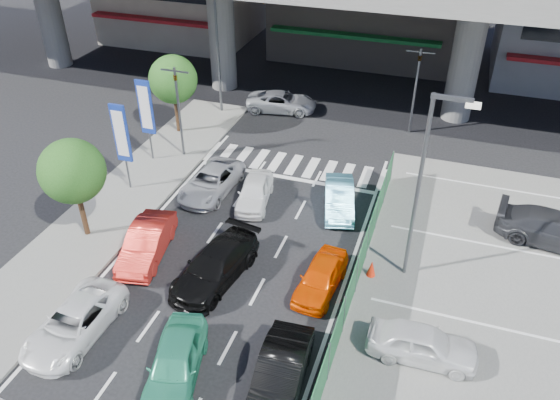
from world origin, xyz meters
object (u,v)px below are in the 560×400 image
(traffic_light_right, at_px, (418,70))
(kei_truck_front_right, at_px, (339,198))
(street_lamp_right, at_px, (425,176))
(sedan_black_mid, at_px, (215,266))
(taxi_teal_mid, at_px, (175,362))
(parked_sedan_white, at_px, (423,344))
(hatch_black_mid_right, at_px, (280,375))
(taxi_orange_left, at_px, (147,243))
(traffic_light_left, at_px, (177,90))
(sedan_white_mid_left, at_px, (74,323))
(traffic_cone, at_px, (371,268))
(signboard_near, at_px, (121,136))
(wagon_silver_front_left, at_px, (211,182))
(parked_sedan_dgrey, at_px, (556,230))
(sedan_white_front_mid, at_px, (254,192))
(taxi_orange_right, at_px, (321,277))
(tree_near, at_px, (72,172))
(street_lamp_left, at_px, (220,40))
(crossing_wagon_silver, at_px, (282,102))
(signboard_far, at_px, (146,110))

(traffic_light_right, height_order, kei_truck_front_right, traffic_light_right)
(street_lamp_right, bearing_deg, sedan_black_mid, -159.30)
(taxi_teal_mid, distance_m, parked_sedan_white, 8.40)
(hatch_black_mid_right, distance_m, taxi_orange_left, 8.90)
(traffic_light_left, distance_m, sedan_white_mid_left, 13.79)
(sedan_white_mid_left, height_order, traffic_cone, sedan_white_mid_left)
(traffic_light_left, height_order, taxi_orange_left, traffic_light_left)
(signboard_near, relative_size, wagon_silver_front_left, 1.06)
(taxi_orange_left, bearing_deg, signboard_near, 118.07)
(taxi_teal_mid, xyz_separation_m, hatch_black_mid_right, (3.45, 0.61, 0.00))
(wagon_silver_front_left, bearing_deg, traffic_light_left, 139.62)
(traffic_light_left, bearing_deg, parked_sedan_dgrey, -5.82)
(taxi_teal_mid, bearing_deg, sedan_white_front_mid, 82.61)
(signboard_near, distance_m, kei_truck_front_right, 10.94)
(taxi_orange_right, relative_size, traffic_cone, 4.92)
(tree_near, bearing_deg, street_lamp_left, 87.24)
(taxi_orange_left, distance_m, crossing_wagon_silver, 15.83)
(traffic_light_right, xyz_separation_m, taxi_orange_right, (-1.56, -15.01, -3.33))
(street_lamp_right, xyz_separation_m, taxi_orange_right, (-3.24, -2.01, -4.16))
(parked_sedan_dgrey, bearing_deg, traffic_light_left, 91.97)
(sedan_white_mid_left, relative_size, parked_sedan_dgrey, 0.89)
(signboard_far, distance_m, crossing_wagon_silver, 9.99)
(traffic_cone, bearing_deg, taxi_orange_right, -142.26)
(signboard_far, relative_size, sedan_black_mid, 0.99)
(sedan_white_mid_left, distance_m, parked_sedan_white, 12.34)
(traffic_light_left, relative_size, signboard_near, 1.11)
(street_lamp_right, relative_size, taxi_orange_right, 2.23)
(sedan_black_mid, xyz_separation_m, traffic_cone, (5.98, 2.18, -0.27))
(parked_sedan_dgrey, distance_m, traffic_cone, 8.62)
(traffic_light_left, height_order, sedan_black_mid, traffic_light_left)
(traffic_light_left, height_order, sedan_white_front_mid, traffic_light_left)
(traffic_light_left, xyz_separation_m, kei_truck_front_right, (9.53, -2.33, -3.30))
(taxi_teal_mid, relative_size, hatch_black_mid_right, 0.97)
(parked_sedan_white, bearing_deg, signboard_near, 66.33)
(traffic_light_left, distance_m, traffic_cone, 14.08)
(taxi_teal_mid, relative_size, crossing_wagon_silver, 0.90)
(sedan_white_mid_left, distance_m, taxi_orange_left, 4.81)
(taxi_orange_right, relative_size, kei_truck_front_right, 0.93)
(signboard_near, bearing_deg, traffic_light_left, 75.98)
(sedan_white_front_mid, bearing_deg, sedan_white_mid_left, -116.52)
(street_lamp_left, bearing_deg, taxi_orange_right, -53.78)
(traffic_cone, bearing_deg, traffic_light_left, 150.92)
(taxi_orange_right, relative_size, parked_sedan_dgrey, 0.72)
(kei_truck_front_right, bearing_deg, sedan_white_mid_left, -138.11)
(traffic_light_left, relative_size, sedan_white_front_mid, 1.43)
(sedan_white_mid_left, height_order, hatch_black_mid_right, hatch_black_mid_right)
(traffic_light_left, bearing_deg, hatch_black_mid_right, -52.22)
(traffic_light_left, xyz_separation_m, taxi_teal_mid, (6.67, -13.66, -3.25))
(signboard_near, distance_m, signboard_far, 3.03)
(signboard_near, height_order, tree_near, tree_near)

